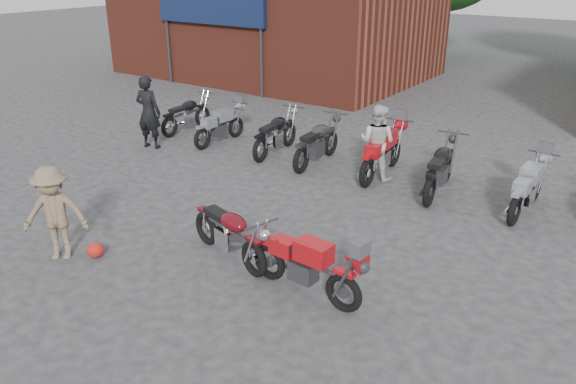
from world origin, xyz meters
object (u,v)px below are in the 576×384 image
Objects in this scene: person_light at (377,142)px; row_bike_3 at (317,140)px; helmet at (95,250)px; row_bike_6 at (528,186)px; sportbike at (307,263)px; row_bike_0 at (187,113)px; row_bike_1 at (220,124)px; row_bike_4 at (383,150)px; person_dark at (148,112)px; vintage_motorcycle at (230,230)px; row_bike_2 at (276,131)px; row_bike_5 at (440,166)px; person_tan at (55,214)px.

row_bike_3 is at bearing -3.77° from person_light.
row_bike_6 is (5.42, 6.01, 0.43)m from helmet.
sportbike reaches higher than row_bike_0.
row_bike_1 is at bearing 144.80° from sportbike.
person_light reaches higher than row_bike_4.
person_dark reaches higher than row_bike_0.
row_bike_3 is at bearing -94.17° from row_bike_0.
vintage_motorcycle is 4.98m from row_bike_4.
row_bike_0 is 3.27m from row_bike_2.
row_bike_3 is (-1.61, 0.06, -0.26)m from person_light.
helmet is at bearing 156.49° from row_bike_4.
sportbike is at bearing -126.47° from row_bike_0.
person_light is 4.63m from row_bike_1.
row_bike_6 is (1.76, 0.03, -0.05)m from row_bike_5.
row_bike_5 is at bearing -95.45° from row_bike_3.
helmet is 0.17× the size of person_tan.
person_light is 0.31m from row_bike_4.
row_bike_6 is (1.89, 4.93, 0.01)m from sportbike.
row_bike_1 is 7.88m from row_bike_6.
person_dark is at bearing 164.25° from vintage_motorcycle.
person_light reaches higher than vintage_motorcycle.
row_bike_3 reaches higher than vintage_motorcycle.
person_tan reaches higher than row_bike_2.
row_bike_4 is (0.28, 4.97, 0.06)m from vintage_motorcycle.
row_bike_5 is (3.66, 5.98, 0.48)m from helmet.
row_bike_4 is (-1.33, 5.12, 0.07)m from sportbike.
row_bike_5 is (1.74, 4.75, 0.05)m from vintage_motorcycle.
row_bike_4 is (4.67, 0.26, 0.08)m from row_bike_1.
row_bike_1 is (-4.38, 4.71, -0.02)m from vintage_motorcycle.
row_bike_5 is at bearing 177.72° from person_light.
row_bike_5 is (4.12, 6.32, -0.20)m from person_tan.
person_light is at bearing 92.11° from row_bike_6.
person_tan is 6.48m from row_bike_3.
row_bike_6 is at bearing -89.15° from row_bike_1.
row_bike_4 reaches higher than row_bike_2.
row_bike_4 is at bearing -86.48° from row_bike_1.
person_light is at bearing 102.30° from vintage_motorcycle.
row_bike_2 is at bearing 133.60° from vintage_motorcycle.
vintage_motorcycle reaches higher than sportbike.
row_bike_1 is (-2.46, 5.94, 0.41)m from helmet.
person_dark reaches higher than row_bike_1.
person_tan is 0.77× the size of row_bike_5.
person_light reaches higher than row_bike_6.
person_tan is 0.81× the size of row_bike_2.
vintage_motorcycle is 1.01× the size of row_bike_0.
person_dark is 4.52m from row_bike_3.
person_tan reaches higher than vintage_motorcycle.
row_bike_2 is 1.04× the size of row_bike_6.
person_tan is (-2.62, -6.34, -0.04)m from person_light.
row_bike_4 reaches higher than sportbike.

